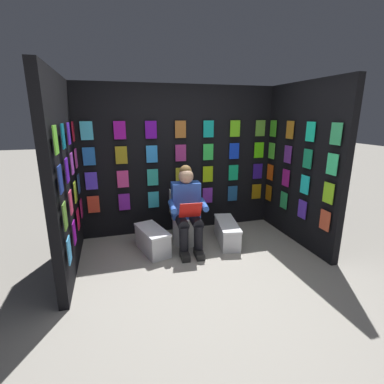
% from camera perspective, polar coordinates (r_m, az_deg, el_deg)
% --- Properties ---
extents(ground_plane, '(30.00, 30.00, 0.00)m').
position_cam_1_polar(ground_plane, '(3.42, 5.02, -18.02)').
color(ground_plane, '#9E998E').
extents(display_wall_back, '(3.22, 0.14, 2.32)m').
position_cam_1_polar(display_wall_back, '(4.62, -2.49, 6.34)').
color(display_wall_back, black).
rests_on(display_wall_back, ground).
extents(display_wall_left, '(0.14, 1.73, 2.32)m').
position_cam_1_polar(display_wall_left, '(4.47, 21.00, 5.06)').
color(display_wall_left, black).
rests_on(display_wall_left, ground).
extents(display_wall_right, '(0.14, 1.73, 2.32)m').
position_cam_1_polar(display_wall_right, '(3.64, -24.33, 2.58)').
color(display_wall_right, black).
rests_on(display_wall_right, ground).
extents(toilet, '(0.42, 0.57, 0.77)m').
position_cam_1_polar(toilet, '(4.32, -1.52, -5.75)').
color(toilet, white).
rests_on(toilet, ground).
extents(person_reading, '(0.54, 0.70, 1.19)m').
position_cam_1_polar(person_reading, '(4.02, -0.94, -3.24)').
color(person_reading, blue).
rests_on(person_reading, ground).
extents(comic_longbox_near, '(0.41, 0.82, 0.32)m').
position_cam_1_polar(comic_longbox_near, '(4.37, 7.00, -7.95)').
color(comic_longbox_near, silver).
rests_on(comic_longbox_near, ground).
extents(comic_longbox_far, '(0.46, 0.72, 0.34)m').
position_cam_1_polar(comic_longbox_far, '(4.09, -7.93, -9.48)').
color(comic_longbox_far, silver).
rests_on(comic_longbox_far, ground).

